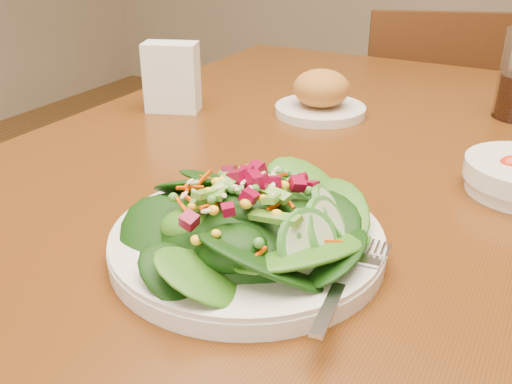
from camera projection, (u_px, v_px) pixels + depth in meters
dining_table at (301, 217)px, 0.90m from camera, size 0.90×1.40×0.75m
chair_far at (419, 138)px, 1.78m from camera, size 0.51×0.51×0.85m
salad_plate at (255, 228)px, 0.60m from camera, size 0.30×0.29×0.09m
bread_plate at (321, 97)px, 1.02m from camera, size 0.16×0.16×0.08m
napkin_holder at (172, 75)px, 1.03m from camera, size 0.11×0.08×0.12m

